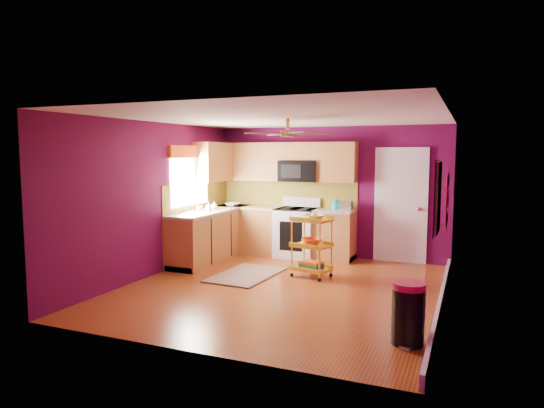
% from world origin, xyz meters
% --- Properties ---
extents(ground, '(5.00, 5.00, 0.00)m').
position_xyz_m(ground, '(0.00, 0.00, 0.00)').
color(ground, maroon).
rests_on(ground, ground).
extents(room_envelope, '(4.54, 5.04, 2.52)m').
position_xyz_m(room_envelope, '(0.03, 0.00, 1.63)').
color(room_envelope, '#52093A').
rests_on(room_envelope, ground).
extents(lower_cabinets, '(2.81, 2.31, 0.94)m').
position_xyz_m(lower_cabinets, '(-1.35, 1.82, 0.43)').
color(lower_cabinets, '#975C29').
rests_on(lower_cabinets, ground).
extents(electric_range, '(0.76, 0.66, 1.13)m').
position_xyz_m(electric_range, '(-0.55, 2.17, 0.48)').
color(electric_range, white).
rests_on(electric_range, ground).
extents(upper_cabinetry, '(2.80, 2.30, 1.26)m').
position_xyz_m(upper_cabinetry, '(-1.24, 2.17, 1.80)').
color(upper_cabinetry, '#975C29').
rests_on(upper_cabinetry, ground).
extents(left_window, '(0.08, 1.35, 1.08)m').
position_xyz_m(left_window, '(-2.22, 1.05, 1.74)').
color(left_window, white).
rests_on(left_window, ground).
extents(panel_door, '(0.95, 0.11, 2.15)m').
position_xyz_m(panel_door, '(1.35, 2.47, 1.02)').
color(panel_door, white).
rests_on(panel_door, ground).
extents(right_wall_art, '(0.04, 2.74, 1.04)m').
position_xyz_m(right_wall_art, '(2.23, -0.34, 1.44)').
color(right_wall_art, black).
rests_on(right_wall_art, ground).
extents(ceiling_fan, '(1.01, 1.01, 0.26)m').
position_xyz_m(ceiling_fan, '(0.00, 0.20, 2.29)').
color(ceiling_fan, '#BF8C3F').
rests_on(ceiling_fan, ground).
extents(shag_rug, '(0.93, 1.44, 0.02)m').
position_xyz_m(shag_rug, '(-0.82, 0.48, 0.01)').
color(shag_rug, black).
rests_on(shag_rug, ground).
extents(rolling_cart, '(0.67, 0.56, 1.06)m').
position_xyz_m(rolling_cart, '(0.20, 0.81, 0.54)').
color(rolling_cart, yellow).
rests_on(rolling_cart, ground).
extents(trash_can, '(0.41, 0.42, 0.66)m').
position_xyz_m(trash_can, '(1.98, -1.44, 0.33)').
color(trash_can, black).
rests_on(trash_can, ground).
extents(teal_kettle, '(0.18, 0.18, 0.21)m').
position_xyz_m(teal_kettle, '(0.21, 2.25, 1.02)').
color(teal_kettle, teal).
rests_on(teal_kettle, lower_cabinets).
extents(toaster, '(0.22, 0.15, 0.18)m').
position_xyz_m(toaster, '(0.40, 2.21, 1.03)').
color(toaster, beige).
rests_on(toaster, lower_cabinets).
extents(soap_bottle_a, '(0.08, 0.08, 0.17)m').
position_xyz_m(soap_bottle_a, '(-1.89, 1.13, 1.03)').
color(soap_bottle_a, '#EA3F72').
rests_on(soap_bottle_a, lower_cabinets).
extents(soap_bottle_b, '(0.12, 0.12, 0.15)m').
position_xyz_m(soap_bottle_b, '(-1.93, 1.41, 1.02)').
color(soap_bottle_b, white).
rests_on(soap_bottle_b, lower_cabinets).
extents(counter_dish, '(0.29, 0.29, 0.07)m').
position_xyz_m(counter_dish, '(-1.86, 2.03, 0.98)').
color(counter_dish, white).
rests_on(counter_dish, lower_cabinets).
extents(counter_cup, '(0.12, 0.12, 0.09)m').
position_xyz_m(counter_cup, '(-2.06, 1.09, 0.99)').
color(counter_cup, white).
rests_on(counter_cup, lower_cabinets).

